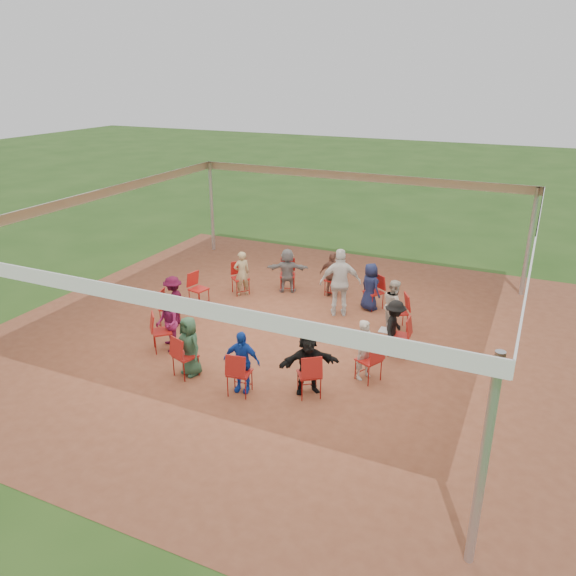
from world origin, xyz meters
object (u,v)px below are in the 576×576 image
at_px(person_seated_2, 370,287).
at_px(person_seated_8, 190,346).
at_px(chair_3, 334,280).
at_px(person_seated_4, 287,270).
at_px(chair_6, 199,289).
at_px(chair_11, 309,374).
at_px(laptop, 387,328).
at_px(person_seated_5, 242,273).
at_px(chair_0, 399,336).
at_px(person_seated_9, 242,361).
at_px(chair_8, 162,332).
at_px(person_seated_6, 174,301).
at_px(person_seated_3, 332,275).
at_px(person_seated_7, 167,323).
at_px(person_seated_1, 394,305).
at_px(person_seated_11, 365,350).
at_px(chair_4, 288,275).
at_px(standing_person, 340,283).
at_px(person_seated_0, 394,328).
at_px(chair_5, 240,278).
at_px(cable_coil, 311,336).
at_px(chair_9, 185,356).
at_px(person_seated_10, 308,363).
at_px(chair_12, 369,360).
at_px(chair_2, 373,292).
at_px(chair_1, 398,312).
at_px(chair_7, 169,308).
at_px(chair_10, 240,373).

xyz_separation_m(person_seated_2, person_seated_8, (-2.34, -4.74, 0.00)).
height_order(chair_3, person_seated_4, person_seated_4).
distance_m(chair_6, chair_11, 5.20).
bearing_deg(laptop, person_seated_5, 68.53).
height_order(chair_11, person_seated_8, person_seated_8).
bearing_deg(chair_0, laptop, 90.00).
bearing_deg(laptop, person_seated_9, 140.53).
xyz_separation_m(chair_8, person_seated_4, (1.03, 4.36, 0.18)).
bearing_deg(chair_8, person_seated_6, 161.04).
relative_size(person_seated_3, person_seated_7, 1.00).
distance_m(person_seated_1, person_seated_11, 2.47).
height_order(chair_3, chair_4, same).
relative_size(person_seated_6, person_seated_7, 1.00).
xyz_separation_m(chair_6, standing_person, (3.59, 0.96, 0.43)).
xyz_separation_m(person_seated_0, person_seated_4, (-3.67, 2.40, 0.00)).
distance_m(chair_5, chair_11, 5.52).
bearing_deg(chair_5, cable_coil, 99.32).
distance_m(chair_4, person_seated_8, 5.09).
height_order(chair_8, standing_person, standing_person).
bearing_deg(chair_8, person_seated_9, 30.10).
bearing_deg(chair_9, chair_5, 124.62).
bearing_deg(chair_9, person_seated_3, 96.77).
height_order(person_seated_0, person_seated_4, same).
height_order(chair_3, person_seated_1, person_seated_1).
relative_size(chair_3, person_seated_7, 0.72).
xyz_separation_m(person_seated_5, person_seated_10, (3.60, -3.87, 0.00)).
distance_m(person_seated_3, person_seated_11, 4.38).
relative_size(chair_4, chair_9, 1.00).
height_order(chair_12, person_seated_11, person_seated_11).
distance_m(chair_8, person_seated_11, 4.48).
bearing_deg(person_seated_5, chair_9, 54.51).
distance_m(person_seated_11, laptop, 1.25).
bearing_deg(chair_4, chair_2, 152.31).
bearing_deg(chair_0, person_seated_5, 69.71).
bearing_deg(person_seated_7, chair_0, 68.75).
bearing_deg(chair_11, standing_person, 65.26).
bearing_deg(person_seated_4, standing_person, 132.15).
height_order(chair_6, person_seated_10, person_seated_10).
bearing_deg(person_seated_1, chair_8, 97.08).
height_order(person_seated_4, cable_coil, person_seated_4).
bearing_deg(chair_1, laptop, 153.79).
height_order(chair_6, person_seated_4, person_seated_4).
distance_m(chair_5, chair_7, 2.59).
xyz_separation_m(chair_9, cable_coil, (1.63, 2.73, -0.43)).
bearing_deg(person_seated_11, person_seated_6, 110.77).
xyz_separation_m(chair_2, person_seated_0, (1.14, -2.26, 0.18)).
height_order(person_seated_6, person_seated_9, same).
xyz_separation_m(chair_5, cable_coil, (2.83, -1.69, -0.43)).
distance_m(chair_4, chair_10, 5.52).
bearing_deg(cable_coil, person_seated_7, -144.23).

